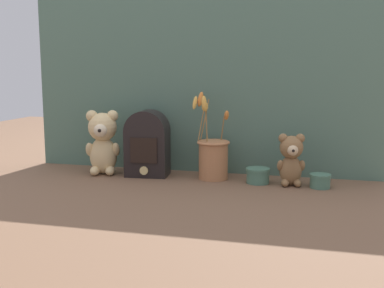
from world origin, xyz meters
name	(u,v)px	position (x,y,z in m)	size (l,w,h in m)	color
ground_plane	(191,180)	(0.00, 0.00, 0.00)	(4.00, 4.00, 0.00)	brown
backdrop_wall	(201,84)	(0.00, 0.17, 0.36)	(1.45, 0.02, 0.73)	#4C6B5B
teddy_bear_large	(103,141)	(-0.37, 0.02, 0.14)	(0.15, 0.13, 0.26)	#DBBC84
teddy_bear_medium	(291,159)	(0.38, 0.01, 0.10)	(0.11, 0.10, 0.19)	olive
flower_vase	(213,156)	(0.08, 0.05, 0.09)	(0.15, 0.13, 0.34)	#AD7047
vintage_radio	(147,143)	(-0.19, 0.04, 0.13)	(0.18, 0.13, 0.26)	black
decorative_tin_tall	(320,181)	(0.48, 0.00, 0.03)	(0.08, 0.08, 0.05)	#47705B
decorative_tin_short	(258,176)	(0.26, 0.02, 0.03)	(0.09, 0.09, 0.06)	#47705B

